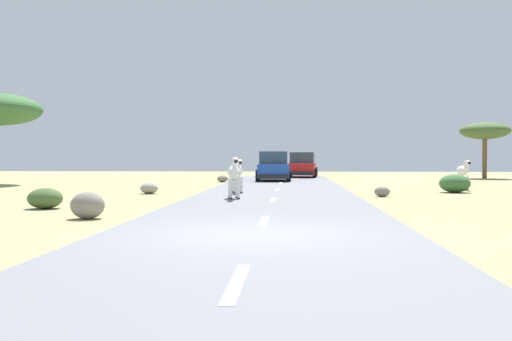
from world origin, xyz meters
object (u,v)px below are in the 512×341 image
(zebra_2, at_px, (463,171))
(bush_0, at_px, (45,198))
(rock_4, at_px, (149,188))
(bush_1, at_px, (455,184))
(rock_3, at_px, (382,192))
(rock_1, at_px, (222,179))
(car_1, at_px, (302,166))
(zebra_0, at_px, (234,173))
(car_0, at_px, (273,167))
(zebra_1, at_px, (238,172))
(tree_0, at_px, (485,131))
(rock_2, at_px, (88,205))

(zebra_2, bearing_deg, bush_0, 31.24)
(rock_4, bearing_deg, bush_1, 7.08)
(rock_3, bearing_deg, rock_4, 173.42)
(rock_1, distance_m, rock_4, 10.47)
(car_1, height_order, rock_3, car_1)
(bush_0, bearing_deg, zebra_0, 34.52)
(zebra_0, height_order, bush_1, zebra_0)
(zebra_0, height_order, car_1, car_1)
(bush_1, xyz_separation_m, rock_4, (-12.37, -1.54, -0.15))
(zebra_2, distance_m, bush_0, 17.76)
(car_0, relative_size, bush_1, 3.51)
(zebra_2, bearing_deg, rock_4, 11.85)
(zebra_1, bearing_deg, zebra_2, -173.63)
(rock_3, bearing_deg, bush_1, 37.44)
(zebra_1, bearing_deg, rock_1, -93.56)
(tree_0, xyz_separation_m, bush_1, (-6.44, -15.53, -2.84))
(zebra_2, bearing_deg, zebra_0, 31.26)
(zebra_2, relative_size, tree_0, 0.39)
(car_0, bearing_deg, zebra_2, 136.33)
(bush_1, distance_m, rock_2, 15.55)
(car_1, bearing_deg, zebra_2, 121.21)
(car_1, bearing_deg, bush_0, 76.51)
(car_1, bearing_deg, rock_2, 82.49)
(zebra_2, height_order, bush_1, zebra_2)
(rock_3, bearing_deg, tree_0, 61.56)
(rock_1, bearing_deg, zebra_2, -29.95)
(rock_3, bearing_deg, rock_2, -136.13)
(tree_0, bearing_deg, zebra_2, -112.22)
(car_1, relative_size, bush_0, 4.56)
(car_0, bearing_deg, car_1, -109.31)
(zebra_1, height_order, car_0, car_0)
(tree_0, bearing_deg, rock_2, -124.70)
(car_0, relative_size, tree_0, 1.15)
(zebra_1, height_order, zebra_2, zebra_1)
(rock_4, bearing_deg, zebra_2, 15.18)
(zebra_1, relative_size, rock_3, 2.53)
(tree_0, height_order, rock_2, tree_0)
(car_1, xyz_separation_m, bush_0, (-7.71, -23.79, -0.55))
(rock_2, bearing_deg, rock_1, 87.64)
(zebra_1, relative_size, bush_0, 1.47)
(zebra_1, relative_size, tree_0, 0.38)
(rock_2, bearing_deg, bush_1, 42.12)
(tree_0, distance_m, rock_3, 20.81)
(bush_0, relative_size, rock_4, 1.38)
(car_1, bearing_deg, rock_3, 102.53)
(rock_1, bearing_deg, tree_0, 21.37)
(zebra_1, xyz_separation_m, rock_1, (-1.91, 10.36, -0.68))
(car_1, height_order, bush_0, car_1)
(zebra_1, distance_m, rock_4, 3.60)
(zebra_0, bearing_deg, rock_4, -48.94)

